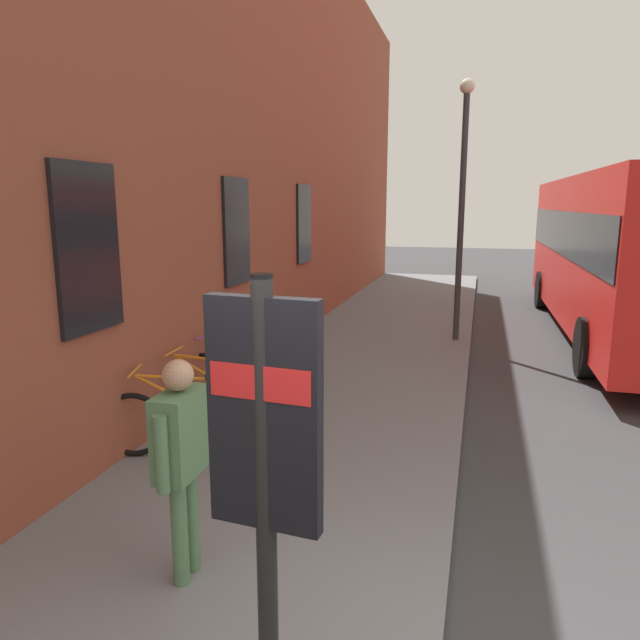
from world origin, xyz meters
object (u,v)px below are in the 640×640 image
transit_info_sign (265,446)px  street_lamp (462,189)px  pedestrian_near_bus (181,448)px  bicycle_far_end (237,382)px  bicycle_mid_rack (183,422)px  bicycle_beside_lamp (214,399)px  city_bus (625,247)px

transit_info_sign → street_lamp: (9.45, -0.51, 1.37)m
pedestrian_near_bus → street_lamp: size_ratio=0.33×
bicycle_far_end → street_lamp: street_lamp is taller
pedestrian_near_bus → bicycle_far_end: bearing=17.2°
bicycle_mid_rack → bicycle_far_end: size_ratio=0.99×
bicycle_far_end → street_lamp: 6.21m
bicycle_mid_rack → pedestrian_near_bus: (-1.88, -1.04, 0.62)m
bicycle_beside_lamp → transit_info_sign: (-3.74, -2.09, 1.21)m
bicycle_far_end → bicycle_beside_lamp: bearing=179.5°
bicycle_beside_lamp → street_lamp: bearing=-24.5°
city_bus → pedestrian_near_bus: size_ratio=6.38×
transit_info_sign → pedestrian_near_bus: 1.63m
bicycle_beside_lamp → street_lamp: 6.79m
pedestrian_near_bus → street_lamp: 8.73m
city_bus → pedestrian_near_bus: 11.17m
bicycle_mid_rack → bicycle_beside_lamp: same height
pedestrian_near_bus → bicycle_mid_rack: bearing=28.9°
city_bus → street_lamp: 3.88m
bicycle_mid_rack → bicycle_far_end: bearing=-0.3°
bicycle_mid_rack → pedestrian_near_bus: pedestrian_near_bus is taller
bicycle_beside_lamp → city_bus: (7.38, -5.90, 1.41)m
bicycle_beside_lamp → transit_info_sign: bearing=-150.8°
pedestrian_near_bus → street_lamp: street_lamp is taller
pedestrian_near_bus → street_lamp: bearing=-10.6°
bicycle_beside_lamp → street_lamp: street_lamp is taller
city_bus → pedestrian_near_bus: bearing=154.1°
bicycle_beside_lamp → pedestrian_near_bus: bearing=-158.6°
bicycle_far_end → city_bus: bearing=-41.4°
street_lamp → bicycle_beside_lamp: bearing=155.5°
bicycle_mid_rack → street_lamp: (6.48, -2.60, 2.57)m
pedestrian_near_bus → city_bus: bearing=-25.9°
transit_info_sign → pedestrian_near_bus: size_ratio=1.45×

